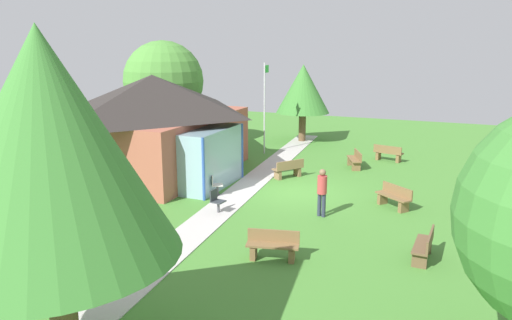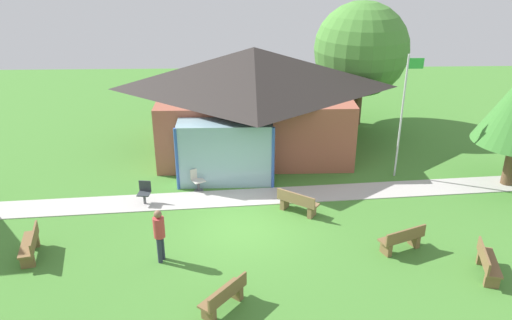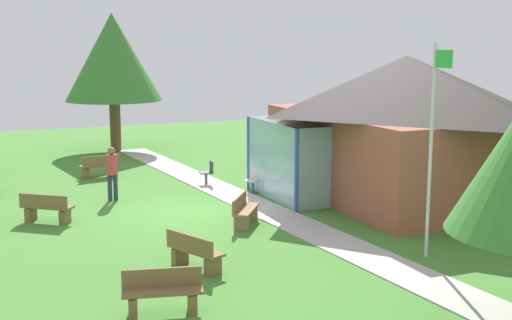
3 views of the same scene
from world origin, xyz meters
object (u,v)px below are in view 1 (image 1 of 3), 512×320
Objects in this scene: flagpole at (265,104)px; visitor_strolling_lawn at (322,189)px; tree_west_hedge at (47,146)px; tree_east_hedge at (303,89)px; bench_lawn_far_right at (388,154)px; bench_mid_left at (273,246)px; pavilion at (156,122)px; bench_front_center at (394,197)px; tree_behind_pavilion_right at (164,81)px; bench_mid_right at (355,160)px; patio_chair_west at (217,202)px; bench_front_left at (424,247)px; patio_chair_porch_left at (216,186)px; bench_rear_near_path at (288,169)px.

visitor_strolling_lawn is (-8.77, -5.64, -1.76)m from flagpole.
tree_east_hedge is at bearing 6.31° from tree_west_hedge.
bench_lawn_far_right is 13.62m from bench_mid_left.
bench_front_center is (-1.05, -11.11, -2.00)m from pavilion.
tree_behind_pavilion_right is at bearing 93.31° from flagpole.
bench_mid_right is at bearing -70.34° from visitor_strolling_lawn.
tree_east_hedge is (14.04, 1.13, 2.85)m from patio_chair_west.
patio_chair_porch_left reaches higher than bench_front_left.
tree_west_hedge is 1.03× the size of tree_behind_pavilion_right.
flagpole is at bearing 69.08° from bench_rear_near_path.
visitor_strolling_lawn is (-3.01, -8.84, -1.38)m from pavilion.
patio_chair_west is (-9.86, -2.02, -2.37)m from flagpole.
tree_behind_pavilion_right reaches higher than bench_front_left.
bench_mid_left is 0.25× the size of tree_behind_pavilion_right.
tree_east_hedge is (12.95, 4.75, 2.24)m from visitor_strolling_lawn.
bench_mid_left is at bearing 114.54° from bench_front_left.
bench_lawn_far_right is 0.25× the size of tree_west_hedge.
flagpole is 5.82× the size of patio_chair_porch_left.
tree_behind_pavilion_right reaches higher than pavilion.
bench_mid_right and bench_rear_near_path have the same top height.
tree_east_hedge reaches higher than patio_chair_porch_left.
bench_lawn_far_right is 0.90× the size of visitor_strolling_lawn.
pavilion is 1.83× the size of flagpole.
flagpole reaches higher than bench_front_left.
bench_mid_right and bench_front_center have the same top height.
bench_front_left is at bearing -113.46° from pavilion.
bench_mid_left is 6.52m from bench_front_center.
patio_chair_porch_left is 2.11m from patio_chair_west.
tree_west_hedge reaches higher than flagpole.
bench_mid_right is (4.42, -8.54, -2.00)m from pavilion.
bench_front_center is 1.68× the size of patio_chair_west.
bench_rear_near_path is 4.11m from patio_chair_porch_left.
patio_chair_west is at bearing 135.45° from bench_mid_right.
visitor_strolling_lawn reaches higher than patio_chair_west.
bench_front_left is 1.77× the size of patio_chair_west.
patio_chair_porch_left is (-3.66, 1.86, 0.01)m from bench_rear_near_path.
tree_behind_pavilion_right is at bearing 101.78° from bench_rear_near_path.
bench_front_left is 0.97× the size of bench_mid_left.
tree_east_hedge is (10.99, 7.01, 2.86)m from bench_front_center.
bench_lawn_far_right is 7.28m from tree_east_hedge.
tree_east_hedge is at bearing -22.39° from pavilion.
bench_rear_near_path is 9.21m from tree_east_hedge.
patio_chair_west is at bearing -54.74° from bench_mid_left.
patio_chair_porch_left is at bearing 71.61° from bench_front_left.
bench_mid_right is 11.45m from bench_mid_left.
bench_rear_near_path is 1.72× the size of patio_chair_west.
flagpole is 0.79× the size of tree_west_hedge.
bench_rear_near_path and bench_front_center have the same top height.
bench_front_center is at bearing -121.77° from visitor_strolling_lawn.
bench_rear_near_path is 1.02× the size of bench_front_center.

